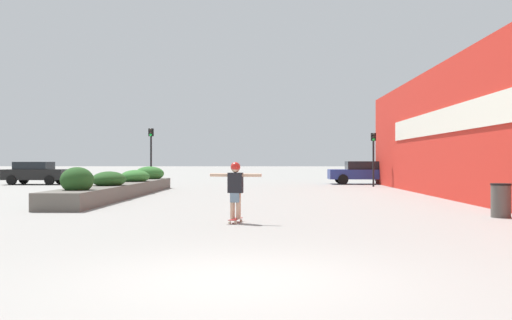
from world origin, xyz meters
TOP-DOWN VIEW (x-y plane):
  - ground_plane at (0.00, 0.00)m, footprint 300.00×300.00m
  - building_wall_right at (7.62, 11.84)m, footprint 0.67×37.11m
  - planter_box at (-5.93, 17.04)m, footprint 1.58×15.09m
  - skateboard at (-0.45, 6.65)m, footprint 0.32×0.73m
  - skateboarder at (-0.45, 6.65)m, footprint 1.28×0.35m
  - trash_bin at (6.55, 8.13)m, footprint 0.53×0.53m
  - car_leftmost at (6.41, 30.00)m, footprint 4.31×2.00m
  - car_center_left at (-14.62, 28.87)m, footprint 3.86×1.98m
  - traffic_light_left at (-6.51, 25.57)m, footprint 0.28×0.30m
  - traffic_light_right at (6.42, 26.16)m, footprint 0.28×0.30m

SIDE VIEW (x-z plane):
  - ground_plane at x=0.00m, z-range 0.00..0.00m
  - skateboard at x=-0.45m, z-range 0.02..0.12m
  - planter_box at x=-5.93m, z-range -0.22..1.09m
  - trash_bin at x=6.55m, z-range 0.00..0.91m
  - car_center_left at x=-14.62m, z-range 0.04..1.49m
  - car_leftmost at x=6.41m, z-range 0.04..1.53m
  - skateboarder at x=-0.45m, z-range 0.24..1.63m
  - traffic_light_right at x=6.42m, z-range 0.59..3.73m
  - traffic_light_left at x=-6.51m, z-range 0.62..4.01m
  - building_wall_right at x=7.62m, z-range 0.01..5.50m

